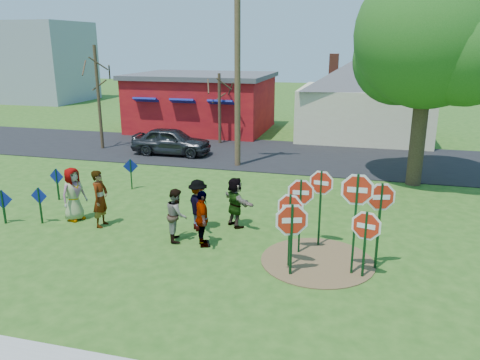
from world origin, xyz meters
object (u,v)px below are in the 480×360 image
object	(u,v)px
stop_sign_a	(290,214)
stop_sign_b	(321,189)
stop_sign_c	(356,201)
person_b	(100,199)
suv	(171,141)
person_a	(73,194)
stop_sign_d	(381,205)
leafy_tree	(432,43)
utility_pole	(237,66)

from	to	relation	value
stop_sign_a	stop_sign_b	distance (m)	1.76
stop_sign_c	person_b	xyz separation A→B (m)	(-8.26, 1.37, -1.09)
suv	person_a	bearing A→B (deg)	-177.43
stop_sign_c	stop_sign_d	bearing A→B (deg)	36.02
stop_sign_a	person_a	distance (m)	7.95
stop_sign_a	stop_sign_c	world-z (taller)	stop_sign_c
stop_sign_a	stop_sign_b	world-z (taller)	stop_sign_b
stop_sign_b	stop_sign_c	xyz separation A→B (m)	(1.04, -1.61, 0.26)
stop_sign_c	suv	world-z (taller)	stop_sign_c
stop_sign_c	suv	xyz separation A→B (m)	(-10.03, 11.65, -1.28)
stop_sign_d	leafy_tree	distance (m)	9.76
leafy_tree	stop_sign_a	bearing A→B (deg)	-114.52
suv	utility_pole	distance (m)	6.00
suv	person_b	bearing A→B (deg)	-170.97
stop_sign_b	stop_sign_c	size ratio (longest dim) A/B	0.85
suv	leafy_tree	bearing A→B (deg)	-102.06
stop_sign_d	utility_pole	distance (m)	12.15
suv	leafy_tree	distance (m)	13.77
stop_sign_b	suv	xyz separation A→B (m)	(-9.00, 10.04, -1.02)
stop_sign_b	person_b	size ratio (longest dim) A/B	1.29
stop_sign_c	stop_sign_a	bearing A→B (deg)	178.90
utility_pole	stop_sign_c	bearing A→B (deg)	-60.08
person_a	utility_pole	xyz separation A→B (m)	(3.54, 8.63, 3.96)
leafy_tree	person_b	bearing A→B (deg)	-144.10
stop_sign_d	leafy_tree	size ratio (longest dim) A/B	0.28
stop_sign_d	person_b	bearing A→B (deg)	157.73
person_a	person_b	bearing A→B (deg)	-82.95
stop_sign_a	suv	distance (m)	14.35
utility_pole	leafy_tree	size ratio (longest dim) A/B	1.01
person_a	utility_pole	distance (m)	10.14
stop_sign_d	person_b	distance (m)	8.97
person_a	stop_sign_a	bearing A→B (deg)	-82.37
suv	utility_pole	xyz separation A→B (m)	(4.12, -1.39, 4.13)
stop_sign_a	person_a	size ratio (longest dim) A/B	1.19
suv	stop_sign_d	bearing A→B (deg)	-137.13
stop_sign_d	utility_pole	bearing A→B (deg)	107.18
suv	utility_pole	size ratio (longest dim) A/B	0.46
stop_sign_b	utility_pole	size ratio (longest dim) A/B	0.27
stop_sign_b	person_b	xyz separation A→B (m)	(-7.22, -0.24, -0.83)
stop_sign_b	person_b	world-z (taller)	stop_sign_b
stop_sign_a	stop_sign_c	distance (m)	1.77
stop_sign_b	stop_sign_d	size ratio (longest dim) A/B	0.97
leafy_tree	stop_sign_d	bearing A→B (deg)	-102.14
stop_sign_c	person_a	world-z (taller)	stop_sign_c
stop_sign_a	utility_pole	distance (m)	11.60
stop_sign_d	leafy_tree	xyz separation A→B (m)	(1.87, 8.67, 4.07)
stop_sign_b	suv	bearing A→B (deg)	141.95
stop_sign_b	utility_pole	xyz separation A→B (m)	(-4.87, 8.65, 3.10)
leafy_tree	suv	bearing A→B (deg)	168.69
stop_sign_a	person_b	distance (m)	6.74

